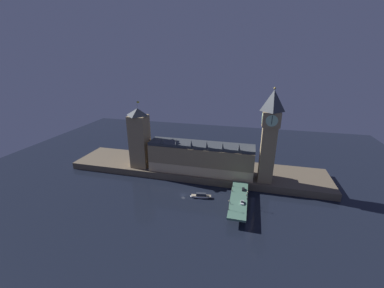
{
  "coord_description": "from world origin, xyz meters",
  "views": [
    {
      "loc": [
        43.08,
        -144.78,
        94.31
      ],
      "look_at": [
        1.78,
        20.0,
        33.24
      ],
      "focal_mm": 22.0,
      "sensor_mm": 36.0,
      "label": 1
    }
  ],
  "objects_px": {
    "victoria_tower": "(140,138)",
    "street_lamp_far": "(233,181)",
    "pedestrian_near_rail": "(230,203)",
    "car_southbound_lead": "(242,203)",
    "pedestrian_mid_walk": "(247,195)",
    "street_lamp_mid": "(247,194)",
    "street_lamp_near": "(229,204)",
    "car_southbound_trail": "(243,189)",
    "clock_tower": "(269,134)",
    "pedestrian_far_rail": "(232,190)",
    "boat_upstream": "(201,196)"
  },
  "relations": [
    {
      "from": "victoria_tower",
      "to": "street_lamp_far",
      "type": "height_order",
      "value": "victoria_tower"
    },
    {
      "from": "pedestrian_near_rail",
      "to": "victoria_tower",
      "type": "bearing_deg",
      "value": 152.89
    },
    {
      "from": "car_southbound_lead",
      "to": "street_lamp_far",
      "type": "relative_size",
      "value": 0.64
    },
    {
      "from": "pedestrian_mid_walk",
      "to": "street_lamp_far",
      "type": "relative_size",
      "value": 0.25
    },
    {
      "from": "car_southbound_lead",
      "to": "street_lamp_mid",
      "type": "distance_m",
      "value": 7.09
    },
    {
      "from": "car_southbound_lead",
      "to": "street_lamp_near",
      "type": "xyz_separation_m",
      "value": [
        -7.82,
        -9.06,
        3.73
      ]
    },
    {
      "from": "car_southbound_lead",
      "to": "pedestrian_mid_walk",
      "type": "height_order",
      "value": "pedestrian_mid_walk"
    },
    {
      "from": "car_southbound_trail",
      "to": "street_lamp_far",
      "type": "xyz_separation_m",
      "value": [
        -7.82,
        3.27,
        3.58
      ]
    },
    {
      "from": "clock_tower",
      "to": "pedestrian_mid_walk",
      "type": "relative_size",
      "value": 41.29
    },
    {
      "from": "pedestrian_far_rail",
      "to": "street_lamp_far",
      "type": "relative_size",
      "value": 0.23
    },
    {
      "from": "pedestrian_far_rail",
      "to": "street_lamp_near",
      "type": "distance_m",
      "value": 22.51
    },
    {
      "from": "car_southbound_trail",
      "to": "street_lamp_far",
      "type": "relative_size",
      "value": 0.61
    },
    {
      "from": "pedestrian_mid_walk",
      "to": "street_lamp_mid",
      "type": "height_order",
      "value": "street_lamp_mid"
    },
    {
      "from": "car_southbound_lead",
      "to": "pedestrian_far_rail",
      "type": "distance_m",
      "value": 15.11
    },
    {
      "from": "pedestrian_near_rail",
      "to": "street_lamp_near",
      "type": "bearing_deg",
      "value": -93.57
    },
    {
      "from": "street_lamp_mid",
      "to": "boat_upstream",
      "type": "height_order",
      "value": "street_lamp_mid"
    },
    {
      "from": "car_southbound_trail",
      "to": "street_lamp_near",
      "type": "height_order",
      "value": "street_lamp_near"
    },
    {
      "from": "street_lamp_near",
      "to": "pedestrian_mid_walk",
      "type": "bearing_deg",
      "value": 60.75
    },
    {
      "from": "pedestrian_mid_walk",
      "to": "boat_upstream",
      "type": "distance_m",
      "value": 32.33
    },
    {
      "from": "street_lamp_mid",
      "to": "car_southbound_lead",
      "type": "bearing_deg",
      "value": -116.92
    },
    {
      "from": "pedestrian_far_rail",
      "to": "boat_upstream",
      "type": "xyz_separation_m",
      "value": [
        -21.83,
        -3.01,
        -6.1
      ]
    },
    {
      "from": "victoria_tower",
      "to": "car_southbound_trail",
      "type": "xyz_separation_m",
      "value": [
        89.42,
        -22.23,
        -24.12
      ]
    },
    {
      "from": "pedestrian_mid_walk",
      "to": "boat_upstream",
      "type": "bearing_deg",
      "value": 178.5
    },
    {
      "from": "car_southbound_lead",
      "to": "boat_upstream",
      "type": "height_order",
      "value": "car_southbound_lead"
    },
    {
      "from": "pedestrian_mid_walk",
      "to": "car_southbound_lead",
      "type": "bearing_deg",
      "value": -104.87
    },
    {
      "from": "boat_upstream",
      "to": "victoria_tower",
      "type": "bearing_deg",
      "value": 154.12
    },
    {
      "from": "victoria_tower",
      "to": "boat_upstream",
      "type": "distance_m",
      "value": 73.34
    },
    {
      "from": "victoria_tower",
      "to": "street_lamp_mid",
      "type": "relative_size",
      "value": 9.42
    },
    {
      "from": "car_southbound_trail",
      "to": "street_lamp_mid",
      "type": "relative_size",
      "value": 0.69
    },
    {
      "from": "pedestrian_near_rail",
      "to": "street_lamp_mid",
      "type": "bearing_deg",
      "value": 38.91
    },
    {
      "from": "car_southbound_lead",
      "to": "street_lamp_far",
      "type": "distance_m",
      "value": 22.13
    },
    {
      "from": "street_lamp_far",
      "to": "pedestrian_far_rail",
      "type": "bearing_deg",
      "value": -86.83
    },
    {
      "from": "street_lamp_far",
      "to": "boat_upstream",
      "type": "bearing_deg",
      "value": -154.47
    },
    {
      "from": "pedestrian_near_rail",
      "to": "street_lamp_near",
      "type": "relative_size",
      "value": 0.23
    },
    {
      "from": "clock_tower",
      "to": "street_lamp_mid",
      "type": "bearing_deg",
      "value": -111.15
    },
    {
      "from": "victoria_tower",
      "to": "car_southbound_lead",
      "type": "relative_size",
      "value": 13.07
    },
    {
      "from": "car_southbound_lead",
      "to": "boat_upstream",
      "type": "bearing_deg",
      "value": 160.87
    },
    {
      "from": "pedestrian_near_rail",
      "to": "car_southbound_trail",
      "type": "bearing_deg",
      "value": 69.42
    },
    {
      "from": "victoria_tower",
      "to": "pedestrian_mid_walk",
      "type": "height_order",
      "value": "victoria_tower"
    },
    {
      "from": "pedestrian_near_rail",
      "to": "street_lamp_near",
      "type": "height_order",
      "value": "street_lamp_near"
    },
    {
      "from": "pedestrian_near_rail",
      "to": "clock_tower",
      "type": "bearing_deg",
      "value": 60.59
    },
    {
      "from": "car_southbound_trail",
      "to": "street_lamp_mid",
      "type": "height_order",
      "value": "street_lamp_mid"
    },
    {
      "from": "car_southbound_lead",
      "to": "car_southbound_trail",
      "type": "bearing_deg",
      "value": 90.0
    },
    {
      "from": "pedestrian_mid_walk",
      "to": "pedestrian_far_rail",
      "type": "xyz_separation_m",
      "value": [
        -9.89,
        3.84,
        -0.07
      ]
    },
    {
      "from": "pedestrian_mid_walk",
      "to": "street_lamp_mid",
      "type": "relative_size",
      "value": 0.28
    },
    {
      "from": "street_lamp_near",
      "to": "boat_upstream",
      "type": "distance_m",
      "value": 30.35
    },
    {
      "from": "victoria_tower",
      "to": "street_lamp_far",
      "type": "distance_m",
      "value": 86.25
    },
    {
      "from": "street_lamp_near",
      "to": "victoria_tower",
      "type": "bearing_deg",
      "value": 149.33
    },
    {
      "from": "street_lamp_near",
      "to": "boat_upstream",
      "type": "xyz_separation_m",
      "value": [
        -21.43,
        19.21,
        -9.64
      ]
    },
    {
      "from": "boat_upstream",
      "to": "street_lamp_far",
      "type": "bearing_deg",
      "value": 25.53
    }
  ]
}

